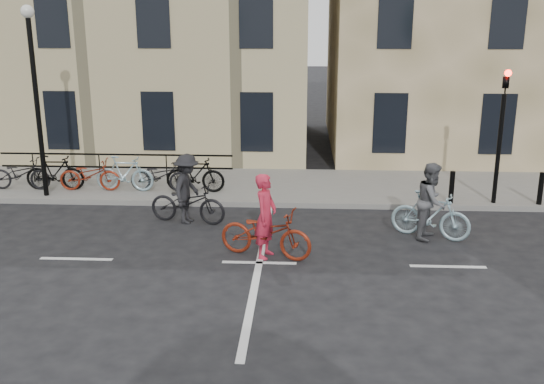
# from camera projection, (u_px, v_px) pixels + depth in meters

# --- Properties ---
(ground) EXTENTS (120.00, 120.00, 0.00)m
(ground) POSITION_uv_depth(u_px,v_px,m) (259.00, 263.00, 12.98)
(ground) COLOR black
(ground) RESTS_ON ground
(sidewalk) EXTENTS (46.00, 4.00, 0.15)m
(sidewalk) POSITION_uv_depth(u_px,v_px,m) (146.00, 185.00, 18.94)
(sidewalk) COLOR slate
(sidewalk) RESTS_ON ground
(building_west) EXTENTS (20.00, 10.00, 10.00)m
(building_west) POSITION_uv_depth(u_px,v_px,m) (61.00, 18.00, 24.55)
(building_west) COLOR tan
(building_west) RESTS_ON sidewalk
(traffic_light) EXTENTS (0.18, 0.30, 3.90)m
(traffic_light) POSITION_uv_depth(u_px,v_px,m) (502.00, 120.00, 16.17)
(traffic_light) COLOR black
(traffic_light) RESTS_ON sidewalk
(lamp_post) EXTENTS (0.36, 0.36, 5.28)m
(lamp_post) POSITION_uv_depth(u_px,v_px,m) (34.00, 78.00, 16.60)
(lamp_post) COLOR black
(lamp_post) RESTS_ON sidewalk
(bollard_east) EXTENTS (0.14, 0.14, 0.90)m
(bollard_east) POSITION_uv_depth(u_px,v_px,m) (452.00, 187.00, 16.65)
(bollard_east) COLOR black
(bollard_east) RESTS_ON sidewalk
(bollard_west) EXTENTS (0.14, 0.14, 0.90)m
(bollard_west) POSITION_uv_depth(u_px,v_px,m) (541.00, 188.00, 16.52)
(bollard_west) COLOR black
(bollard_west) RESTS_ON sidewalk
(parked_bikes) EXTENTS (7.25, 1.23, 1.05)m
(parked_bikes) POSITION_uv_depth(u_px,v_px,m) (106.00, 174.00, 17.91)
(parked_bikes) COLOR black
(parked_bikes) RESTS_ON sidewalk
(cyclist_pink) EXTENTS (2.22, 1.33, 1.87)m
(cyclist_pink) POSITION_uv_depth(u_px,v_px,m) (266.00, 229.00, 13.17)
(cyclist_pink) COLOR maroon
(cyclist_pink) RESTS_ON ground
(cyclist_grey) EXTENTS (1.95, 1.27, 1.83)m
(cyclist_grey) POSITION_uv_depth(u_px,v_px,m) (431.00, 208.00, 14.30)
(cyclist_grey) COLOR #92B4C0
(cyclist_grey) RESTS_ON ground
(cyclist_dark) EXTENTS (2.12, 1.27, 1.79)m
(cyclist_dark) POSITION_uv_depth(u_px,v_px,m) (187.00, 196.00, 15.43)
(cyclist_dark) COLOR black
(cyclist_dark) RESTS_ON ground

